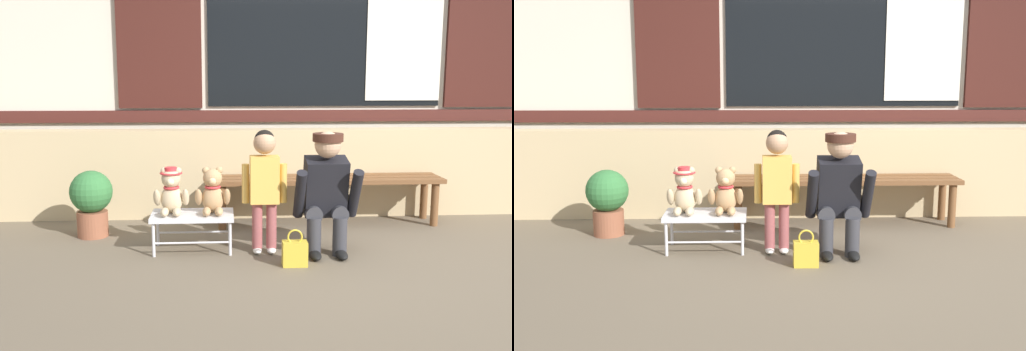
% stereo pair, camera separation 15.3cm
% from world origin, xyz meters
% --- Properties ---
extents(ground_plane, '(60.00, 60.00, 0.00)m').
position_xyz_m(ground_plane, '(0.00, 0.00, 0.00)').
color(ground_plane, brown).
extents(brick_low_wall, '(7.80, 0.25, 0.85)m').
position_xyz_m(brick_low_wall, '(0.00, 1.43, 0.42)').
color(brick_low_wall, tan).
rests_on(brick_low_wall, ground).
extents(shop_facade, '(7.96, 0.26, 3.33)m').
position_xyz_m(shop_facade, '(0.00, 1.94, 1.68)').
color(shop_facade, beige).
rests_on(shop_facade, ground).
extents(wooden_bench_long, '(2.10, 0.40, 0.44)m').
position_xyz_m(wooden_bench_long, '(-0.10, 1.06, 0.37)').
color(wooden_bench_long, brown).
rests_on(wooden_bench_long, ground).
extents(small_display_bench, '(0.64, 0.36, 0.30)m').
position_xyz_m(small_display_bench, '(-1.30, 0.31, 0.27)').
color(small_display_bench, silver).
rests_on(small_display_bench, ground).
extents(teddy_bear_with_hat, '(0.28, 0.27, 0.36)m').
position_xyz_m(teddy_bear_with_hat, '(-1.46, 0.31, 0.47)').
color(teddy_bear_with_hat, '#CCB289').
rests_on(teddy_bear_with_hat, small_display_bench).
extents(teddy_bear_plain, '(0.28, 0.26, 0.36)m').
position_xyz_m(teddy_bear_plain, '(-1.14, 0.31, 0.46)').
color(teddy_bear_plain, tan).
rests_on(teddy_bear_plain, small_display_bench).
extents(child_standing, '(0.35, 0.18, 0.96)m').
position_xyz_m(child_standing, '(-0.75, 0.21, 0.59)').
color(child_standing, '#994C4C').
rests_on(child_standing, ground).
extents(adult_crouching, '(0.50, 0.49, 0.95)m').
position_xyz_m(adult_crouching, '(-0.27, 0.19, 0.48)').
color(adult_crouching, '#333338').
rests_on(adult_crouching, ground).
extents(handbag_on_ground, '(0.18, 0.11, 0.27)m').
position_xyz_m(handbag_on_ground, '(-0.55, -0.11, 0.10)').
color(handbag_on_ground, gold).
rests_on(handbag_on_ground, ground).
extents(potted_plant, '(0.36, 0.36, 0.57)m').
position_xyz_m(potted_plant, '(-2.18, 0.76, 0.32)').
color(potted_plant, brown).
rests_on(potted_plant, ground).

